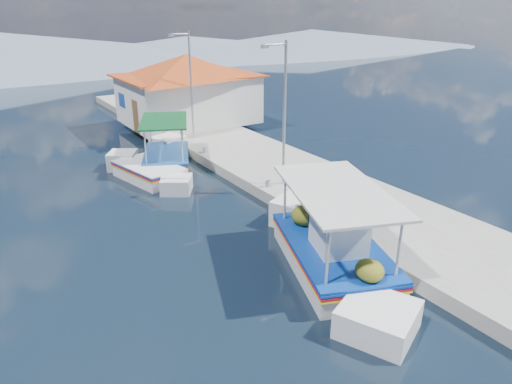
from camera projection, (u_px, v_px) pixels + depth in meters
ground at (211, 238)px, 16.59m from camera, size 160.00×160.00×0.00m
quay at (258, 160)px, 24.14m from camera, size 5.00×44.00×0.50m
bollards at (230, 164)px, 22.35m from camera, size 0.20×17.20×0.30m
main_caique at (330, 251)px, 14.53m from camera, size 4.67×8.45×2.97m
caique_green_canopy at (165, 159)px, 23.76m from camera, size 4.10×6.70×2.75m
caique_blue_hull at (148, 173)px, 22.13m from camera, size 2.79×6.26×1.14m
harbor_building at (188, 87)px, 30.37m from camera, size 10.49×10.49×4.40m
lamp_post_near at (283, 108)px, 18.97m from camera, size 1.21×0.14×6.00m
lamp_post_far at (189, 80)px, 26.00m from camera, size 1.21×0.14×6.00m
mountain_ridge at (63, 52)px, 62.84m from camera, size 171.40×96.00×5.50m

